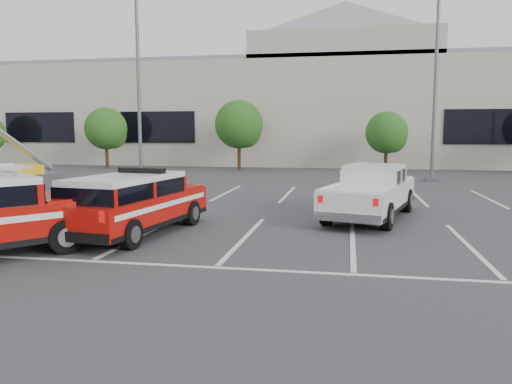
% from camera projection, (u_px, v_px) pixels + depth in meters
% --- Properties ---
extents(ground, '(120.00, 120.00, 0.00)m').
position_uv_depth(ground, '(245.00, 238.00, 12.71)').
color(ground, '#38383B').
rests_on(ground, ground).
extents(stall_markings, '(23.00, 15.00, 0.01)m').
position_uv_depth(stall_markings, '(272.00, 210.00, 17.10)').
color(stall_markings, silver).
rests_on(stall_markings, ground).
extents(convention_building, '(60.00, 16.99, 13.20)m').
position_uv_depth(convention_building, '(322.00, 108.00, 43.20)').
color(convention_building, '#BEB3A1').
rests_on(convention_building, ground).
extents(tree_left, '(3.07, 3.07, 4.42)m').
position_uv_depth(tree_left, '(107.00, 130.00, 36.59)').
color(tree_left, '#3F2B19').
rests_on(tree_left, ground).
extents(tree_mid_left, '(3.37, 3.37, 4.85)m').
position_uv_depth(tree_mid_left, '(240.00, 126.00, 34.74)').
color(tree_mid_left, '#3F2B19').
rests_on(tree_mid_left, ground).
extents(tree_mid_right, '(2.77, 2.77, 3.99)m').
position_uv_depth(tree_mid_right, '(388.00, 134.00, 33.00)').
color(tree_mid_right, '#3F2B19').
rests_on(tree_mid_right, ground).
extents(light_pole_left, '(0.90, 0.60, 10.24)m').
position_uv_depth(light_pole_left, '(138.00, 82.00, 25.24)').
color(light_pole_left, '#59595E').
rests_on(light_pole_left, ground).
extents(light_pole_mid, '(0.90, 0.60, 10.24)m').
position_uv_depth(light_pole_mid, '(435.00, 84.00, 26.43)').
color(light_pole_mid, '#59595E').
rests_on(light_pole_mid, ground).
extents(fire_chief_suv, '(2.48, 5.13, 1.73)m').
position_uv_depth(fire_chief_suv, '(134.00, 208.00, 13.05)').
color(fire_chief_suv, '#A50D08').
rests_on(fire_chief_suv, ground).
extents(white_pickup, '(3.19, 5.66, 1.65)m').
position_uv_depth(white_pickup, '(371.00, 197.00, 15.57)').
color(white_pickup, silver).
rests_on(white_pickup, ground).
extents(utility_rig, '(4.12, 4.03, 3.20)m').
position_uv_depth(utility_rig, '(3.00, 186.00, 18.79)').
color(utility_rig, '#59595E').
rests_on(utility_rig, ground).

